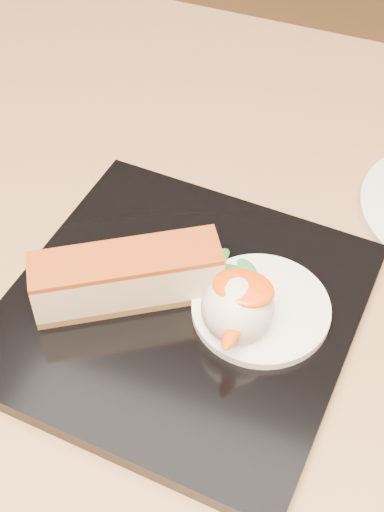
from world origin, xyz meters
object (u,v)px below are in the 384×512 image
at_px(cheesecake, 127,277).
at_px(table, 169,445).
at_px(ice_cream_scoop, 238,308).
at_px(dessert_plate, 181,311).

bearing_deg(cheesecake, table, -55.59).
bearing_deg(table, ice_cream_scoop, 14.79).
relative_size(table, dessert_plate, 3.64).
height_order(table, dessert_plate, dessert_plate).
distance_m(table, dessert_plate, 0.16).
bearing_deg(ice_cream_scoop, cheesecake, 180.00).
bearing_deg(cheesecake, dessert_plate, -25.14).
bearing_deg(ice_cream_scoop, table, -165.21).
bearing_deg(cheesecake, ice_cream_scoop, -33.27).
xyz_separation_m(dessert_plate, cheesecake, (-0.04, -0.01, 0.03)).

